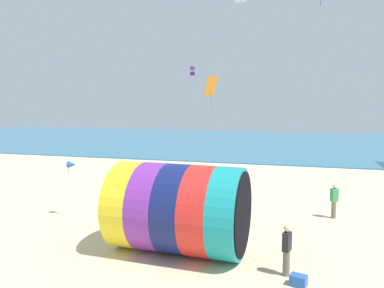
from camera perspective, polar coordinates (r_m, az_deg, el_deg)
name	(u,v)px	position (r m, az deg, el deg)	size (l,w,h in m)	color
ground_plane	(187,253)	(15.26, -0.84, -16.33)	(120.00, 120.00, 0.00)	beige
sea	(265,142)	(55.74, 11.13, 0.25)	(120.00, 40.00, 0.10)	teal
giant_inflatable_tube	(179,208)	(14.91, -1.96, -9.78)	(5.34, 3.79, 3.49)	yellow
kite_handler	(287,250)	(13.57, 14.23, -15.33)	(0.33, 0.41, 1.78)	#726651
kite_purple_box	(192,71)	(30.32, 0.06, 11.07)	(0.35, 0.35, 0.73)	purple
kite_orange_diamond	(211,86)	(31.70, 2.93, 8.76)	(1.03, 1.24, 2.75)	orange
bystander_near_water	(334,200)	(20.54, 20.84, -8.02)	(0.42, 0.39, 1.80)	#726651
bystander_mid_beach	(168,189)	(21.81, -3.63, -6.87)	(0.42, 0.38, 1.74)	#383D56
beach_flag	(72,167)	(20.06, -17.83, -3.40)	(0.47, 0.36, 2.91)	silver
cooler_box	(298,280)	(13.27, 15.91, -19.37)	(0.52, 0.36, 0.36)	#2659B2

